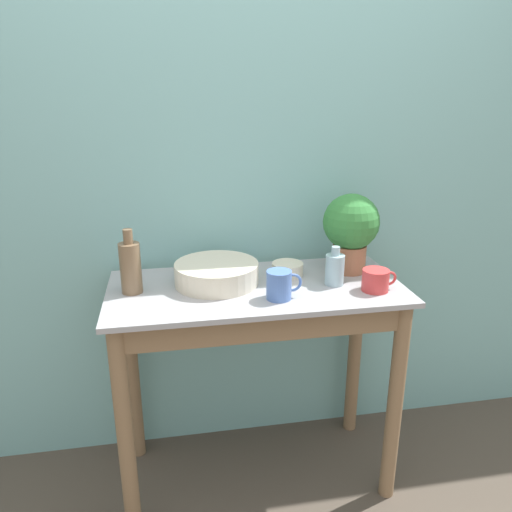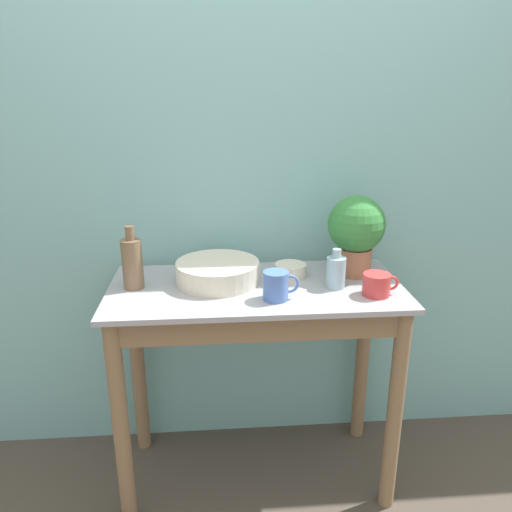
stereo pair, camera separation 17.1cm
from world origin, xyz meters
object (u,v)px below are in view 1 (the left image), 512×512
(mug_blue, at_px, (280,285))
(potted_plant, at_px, (351,228))
(bottle_short, at_px, (335,269))
(mug_red, at_px, (376,280))
(bowl_wash_large, at_px, (217,273))
(bowl_small_cream, at_px, (288,269))
(bottle_tall, at_px, (130,267))

(mug_blue, bearing_deg, potted_plant, 33.46)
(bottle_short, height_order, mug_red, bottle_short)
(bowl_wash_large, relative_size, bowl_small_cream, 2.56)
(potted_plant, bearing_deg, bowl_wash_large, -175.58)
(potted_plant, xyz_separation_m, bottle_tall, (-0.86, -0.07, -0.08))
(bowl_wash_large, height_order, bottle_short, bottle_short)
(potted_plant, xyz_separation_m, mug_red, (0.03, -0.22, -0.14))
(potted_plant, height_order, mug_blue, potted_plant)
(bottle_short, bearing_deg, bowl_wash_large, 168.57)
(bowl_small_cream, bearing_deg, potted_plant, 0.49)
(potted_plant, distance_m, bowl_small_cream, 0.30)
(mug_blue, distance_m, mug_red, 0.37)
(bottle_short, xyz_separation_m, bowl_small_cream, (-0.15, 0.13, -0.04))
(mug_blue, bearing_deg, bottle_tall, 163.68)
(potted_plant, distance_m, bottle_short, 0.21)
(potted_plant, relative_size, bowl_small_cream, 2.56)
(potted_plant, height_order, mug_red, potted_plant)
(bottle_short, bearing_deg, mug_blue, -158.22)
(bowl_wash_large, bearing_deg, potted_plant, 4.42)
(bottle_short, bearing_deg, mug_red, -32.77)
(bottle_short, bearing_deg, potted_plant, 51.20)
(mug_blue, xyz_separation_m, mug_red, (0.37, 0.01, -0.01))
(potted_plant, distance_m, mug_blue, 0.43)
(bottle_tall, relative_size, mug_blue, 1.86)
(bottle_short, distance_m, mug_blue, 0.25)
(bowl_wash_large, bearing_deg, mug_red, -16.89)
(bottle_short, relative_size, mug_blue, 1.17)
(bowl_small_cream, bearing_deg, mug_blue, -110.52)
(mug_blue, distance_m, bowl_small_cream, 0.24)
(bottle_tall, distance_m, mug_red, 0.90)
(mug_blue, height_order, mug_red, mug_blue)
(bowl_wash_large, height_order, mug_red, bowl_wash_large)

